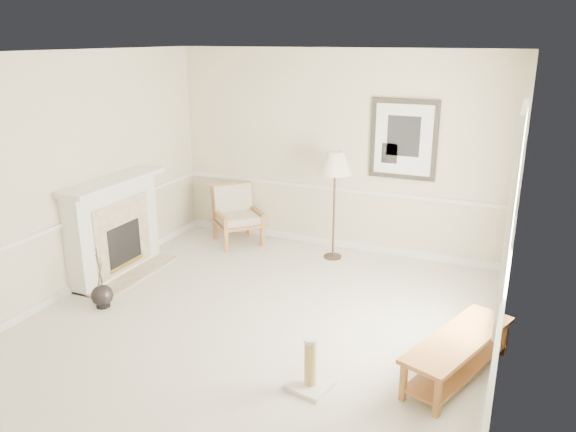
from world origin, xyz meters
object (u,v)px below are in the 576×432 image
(floor_lamp, at_px, (335,166))
(scratching_post, at_px, (310,372))
(floor_vase, at_px, (102,296))
(armchair, at_px, (236,212))
(bench, at_px, (458,350))

(floor_lamp, bearing_deg, scratching_post, -74.79)
(floor_vase, relative_size, armchair, 0.78)
(armchair, xyz_separation_m, scratching_post, (2.44, -3.15, -0.31))
(floor_lamp, distance_m, bench, 3.29)
(bench, bearing_deg, floor_lamp, 130.62)
(bench, relative_size, scratching_post, 2.99)
(floor_lamp, bearing_deg, bench, -49.38)
(floor_vase, relative_size, floor_lamp, 0.48)
(floor_vase, distance_m, floor_lamp, 3.45)
(floor_lamp, bearing_deg, floor_vase, -128.07)
(floor_lamp, height_order, bench, floor_lamp)
(scratching_post, bearing_deg, bench, 30.71)
(floor_lamp, bearing_deg, armchair, 177.17)
(floor_vase, distance_m, armchair, 2.67)
(floor_vase, height_order, scratching_post, floor_vase)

